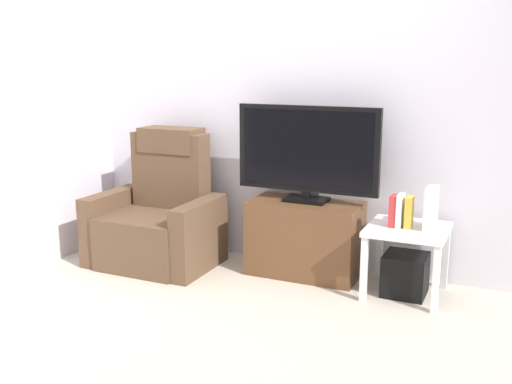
# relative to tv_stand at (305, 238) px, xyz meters

# --- Properties ---
(ground_plane) EXTENTS (6.40, 6.40, 0.00)m
(ground_plane) POSITION_rel_tv_stand_xyz_m (-0.13, -0.85, -0.29)
(ground_plane) COLOR beige
(wall_back) EXTENTS (6.40, 0.06, 2.60)m
(wall_back) POSITION_rel_tv_stand_xyz_m (-0.13, 0.28, 1.01)
(wall_back) COLOR silver
(wall_back) RESTS_ON ground
(wall_side) EXTENTS (0.06, 4.48, 2.60)m
(wall_side) POSITION_rel_tv_stand_xyz_m (-2.01, -0.85, 1.01)
(wall_side) COLOR silver
(wall_side) RESTS_ON ground
(tv_stand) EXTENTS (0.84, 0.43, 0.57)m
(tv_stand) POSITION_rel_tv_stand_xyz_m (0.00, 0.00, 0.00)
(tv_stand) COLOR brown
(tv_stand) RESTS_ON ground
(television) EXTENTS (1.10, 0.20, 0.72)m
(television) POSITION_rel_tv_stand_xyz_m (-0.00, 0.02, 0.67)
(television) COLOR black
(television) RESTS_ON tv_stand
(recliner_armchair) EXTENTS (0.98, 0.78, 1.08)m
(recliner_armchair) POSITION_rel_tv_stand_xyz_m (-1.19, -0.21, 0.08)
(recliner_armchair) COLOR brown
(recliner_armchair) RESTS_ON ground
(side_table) EXTENTS (0.54, 0.54, 0.50)m
(side_table) POSITION_rel_tv_stand_xyz_m (0.79, -0.09, 0.13)
(side_table) COLOR white
(side_table) RESTS_ON ground
(subwoofer_box) EXTENTS (0.29, 0.29, 0.29)m
(subwoofer_box) POSITION_rel_tv_stand_xyz_m (0.79, -0.09, -0.14)
(subwoofer_box) COLOR black
(subwoofer_box) RESTS_ON ground
(book_leftmost) EXTENTS (0.05, 0.12, 0.22)m
(book_leftmost) POSITION_rel_tv_stand_xyz_m (0.69, -0.11, 0.32)
(book_leftmost) COLOR red
(book_leftmost) RESTS_ON side_table
(book_middle) EXTENTS (0.04, 0.13, 0.23)m
(book_middle) POSITION_rel_tv_stand_xyz_m (0.73, -0.11, 0.32)
(book_middle) COLOR white
(book_middle) RESTS_ON side_table
(book_rightmost) EXTENTS (0.05, 0.11, 0.22)m
(book_rightmost) POSITION_rel_tv_stand_xyz_m (0.79, -0.11, 0.32)
(book_rightmost) COLOR gold
(book_rightmost) RESTS_ON side_table
(game_console) EXTENTS (0.07, 0.20, 0.29)m
(game_console) POSITION_rel_tv_stand_xyz_m (0.93, -0.08, 0.35)
(game_console) COLOR white
(game_console) RESTS_ON side_table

